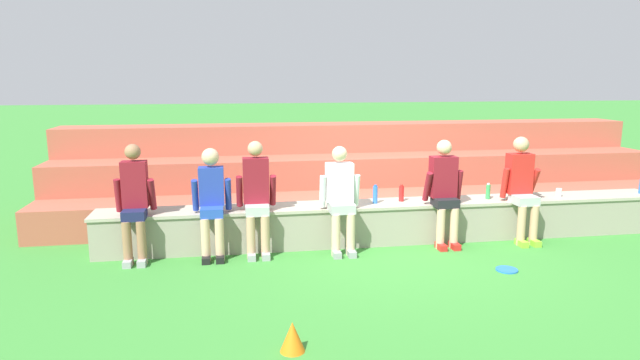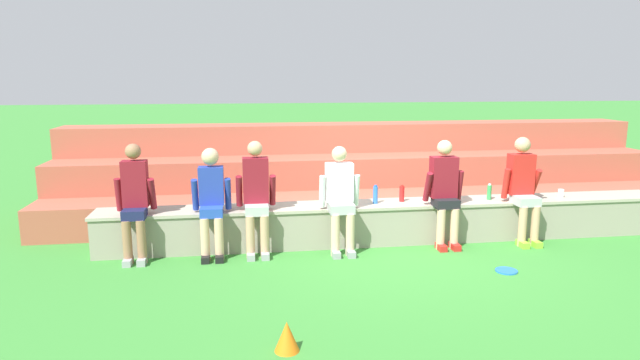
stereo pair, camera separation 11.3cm
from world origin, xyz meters
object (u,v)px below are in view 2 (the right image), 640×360
(person_right_of_center, at_px, (340,196))
(water_bottle_mid_right, at_px, (375,195))
(sports_cone, at_px, (287,336))
(person_center, at_px, (256,195))
(water_bottle_near_right, at_px, (402,194))
(person_left_of_center, at_px, (211,199))
(water_bottle_center_gap, at_px, (489,192))
(frisbee, at_px, (506,271))
(plastic_cup_left_end, at_px, (561,193))
(person_rightmost_edge, at_px, (523,186))
(person_far_left, at_px, (135,199))
(person_far_right, at_px, (445,190))

(person_right_of_center, relative_size, water_bottle_mid_right, 5.36)
(person_right_of_center, xyz_separation_m, water_bottle_mid_right, (0.55, 0.30, -0.07))
(water_bottle_mid_right, distance_m, sports_cone, 3.24)
(person_center, relative_size, water_bottle_near_right, 6.20)
(person_left_of_center, distance_m, water_bottle_center_gap, 3.84)
(person_left_of_center, bearing_deg, frisbee, -17.72)
(water_bottle_near_right, distance_m, plastic_cup_left_end, 2.34)
(person_right_of_center, bearing_deg, water_bottle_mid_right, 28.84)
(person_center, height_order, person_rightmost_edge, person_center)
(person_far_left, xyz_separation_m, person_far_right, (4.00, -0.04, 0.00))
(person_far_left, relative_size, water_bottle_center_gap, 6.33)
(sports_cone, bearing_deg, water_bottle_near_right, 57.34)
(person_far_left, bearing_deg, sports_cone, -57.60)
(person_rightmost_edge, bearing_deg, person_far_left, 179.80)
(person_right_of_center, bearing_deg, water_bottle_center_gap, 7.71)
(sports_cone, bearing_deg, person_center, 93.50)
(water_bottle_mid_right, bearing_deg, plastic_cup_left_end, -0.52)
(person_rightmost_edge, height_order, water_bottle_center_gap, person_rightmost_edge)
(frisbee, bearing_deg, sports_cone, -151.39)
(person_center, bearing_deg, person_right_of_center, -3.75)
(person_rightmost_edge, relative_size, sports_cone, 5.58)
(person_far_right, distance_m, water_bottle_mid_right, 0.93)
(water_bottle_mid_right, distance_m, frisbee, 1.96)
(person_left_of_center, height_order, frisbee, person_left_of_center)
(water_bottle_near_right, height_order, water_bottle_center_gap, water_bottle_near_right)
(person_right_of_center, height_order, water_bottle_center_gap, person_right_of_center)
(plastic_cup_left_end, bearing_deg, water_bottle_center_gap, 178.89)
(person_left_of_center, distance_m, person_far_right, 3.07)
(person_rightmost_edge, bearing_deg, person_left_of_center, -179.96)
(person_left_of_center, bearing_deg, water_bottle_near_right, 6.90)
(person_rightmost_edge, height_order, water_bottle_near_right, person_rightmost_edge)
(person_center, height_order, water_bottle_mid_right, person_center)
(person_center, xyz_separation_m, plastic_cup_left_end, (4.35, 0.21, -0.17))
(person_center, bearing_deg, water_bottle_center_gap, 3.95)
(plastic_cup_left_end, height_order, frisbee, plastic_cup_left_end)
(plastic_cup_left_end, bearing_deg, water_bottle_mid_right, 179.48)
(person_far_left, relative_size, person_left_of_center, 1.05)
(water_bottle_center_gap, bearing_deg, water_bottle_near_right, 177.02)
(water_bottle_center_gap, bearing_deg, person_right_of_center, -172.29)
(person_far_right, height_order, water_bottle_near_right, person_far_right)
(person_far_left, height_order, water_bottle_mid_right, person_far_left)
(person_right_of_center, height_order, water_bottle_near_right, person_right_of_center)
(water_bottle_mid_right, bearing_deg, person_center, -171.95)
(person_far_left, relative_size, water_bottle_near_right, 6.17)
(person_left_of_center, relative_size, water_bottle_mid_right, 5.37)
(water_bottle_near_right, bearing_deg, plastic_cup_left_end, -2.11)
(frisbee, distance_m, sports_cone, 3.10)
(water_bottle_mid_right, height_order, sports_cone, water_bottle_mid_right)
(person_left_of_center, relative_size, water_bottle_center_gap, 6.03)
(person_far_right, bearing_deg, person_right_of_center, -178.64)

